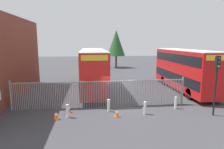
{
  "coord_description": "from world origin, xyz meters",
  "views": [
    {
      "loc": [
        -2.23,
        -15.15,
        5.22
      ],
      "look_at": [
        0.0,
        4.0,
        2.0
      ],
      "focal_mm": 31.15,
      "sensor_mm": 36.0,
      "label": 1
    }
  ],
  "objects_px": {
    "bollard_center_front": "(109,106)",
    "bollard_near_right": "(145,108)",
    "double_decker_bus_behind_fence_left": "(93,69)",
    "traffic_cone_near_kerb": "(117,113)",
    "double_decker_bus_near_gate": "(185,68)",
    "bollard_near_left": "(68,111)",
    "traffic_cone_mid_forecourt": "(56,115)",
    "traffic_cone_by_gate": "(69,109)",
    "bollard_far_right": "(176,103)",
    "traffic_light_kerbside": "(217,75)"
  },
  "relations": [
    {
      "from": "traffic_cone_by_gate",
      "to": "double_decker_bus_behind_fence_left",
      "type": "bearing_deg",
      "value": 72.94
    },
    {
      "from": "bollard_near_right",
      "to": "traffic_cone_by_gate",
      "type": "relative_size",
      "value": 1.61
    },
    {
      "from": "bollard_near_right",
      "to": "bollard_far_right",
      "type": "relative_size",
      "value": 1.0
    },
    {
      "from": "bollard_near_right",
      "to": "traffic_light_kerbside",
      "type": "height_order",
      "value": "traffic_light_kerbside"
    },
    {
      "from": "double_decker_bus_behind_fence_left",
      "to": "bollard_center_front",
      "type": "height_order",
      "value": "double_decker_bus_behind_fence_left"
    },
    {
      "from": "bollard_far_right",
      "to": "traffic_cone_near_kerb",
      "type": "bearing_deg",
      "value": -166.17
    },
    {
      "from": "bollard_center_front",
      "to": "bollard_near_right",
      "type": "distance_m",
      "value": 2.72
    },
    {
      "from": "traffic_cone_mid_forecourt",
      "to": "double_decker_bus_behind_fence_left",
      "type": "bearing_deg",
      "value": 70.61
    },
    {
      "from": "traffic_cone_mid_forecourt",
      "to": "traffic_cone_near_kerb",
      "type": "distance_m",
      "value": 4.18
    },
    {
      "from": "double_decker_bus_behind_fence_left",
      "to": "traffic_cone_by_gate",
      "type": "xyz_separation_m",
      "value": [
        -2.0,
        -6.52,
        -2.13
      ]
    },
    {
      "from": "double_decker_bus_near_gate",
      "to": "traffic_cone_near_kerb",
      "type": "height_order",
      "value": "double_decker_bus_near_gate"
    },
    {
      "from": "bollard_center_front",
      "to": "bollard_far_right",
      "type": "xyz_separation_m",
      "value": [
        5.35,
        0.06,
        0.0
      ]
    },
    {
      "from": "bollard_near_left",
      "to": "traffic_cone_near_kerb",
      "type": "relative_size",
      "value": 1.61
    },
    {
      "from": "bollard_near_left",
      "to": "double_decker_bus_near_gate",
      "type": "bearing_deg",
      "value": 28.91
    },
    {
      "from": "double_decker_bus_near_gate",
      "to": "traffic_cone_near_kerb",
      "type": "distance_m",
      "value": 10.96
    },
    {
      "from": "bollard_center_front",
      "to": "bollard_far_right",
      "type": "bearing_deg",
      "value": 0.67
    },
    {
      "from": "bollard_near_left",
      "to": "traffic_cone_mid_forecourt",
      "type": "distance_m",
      "value": 0.8
    },
    {
      "from": "bollard_center_front",
      "to": "traffic_light_kerbside",
      "type": "bearing_deg",
      "value": -12.62
    },
    {
      "from": "bollard_near_right",
      "to": "traffic_cone_mid_forecourt",
      "type": "relative_size",
      "value": 1.61
    },
    {
      "from": "double_decker_bus_near_gate",
      "to": "bollard_near_right",
      "type": "height_order",
      "value": "double_decker_bus_near_gate"
    },
    {
      "from": "double_decker_bus_behind_fence_left",
      "to": "traffic_cone_by_gate",
      "type": "height_order",
      "value": "double_decker_bus_behind_fence_left"
    },
    {
      "from": "bollard_near_right",
      "to": "double_decker_bus_near_gate",
      "type": "bearing_deg",
      "value": 46.3
    },
    {
      "from": "traffic_cone_near_kerb",
      "to": "bollard_far_right",
      "type": "bearing_deg",
      "value": 13.83
    },
    {
      "from": "bollard_center_front",
      "to": "traffic_light_kerbside",
      "type": "relative_size",
      "value": 0.22
    },
    {
      "from": "traffic_cone_by_gate",
      "to": "traffic_cone_mid_forecourt",
      "type": "bearing_deg",
      "value": -120.57
    },
    {
      "from": "double_decker_bus_behind_fence_left",
      "to": "traffic_cone_by_gate",
      "type": "bearing_deg",
      "value": -107.06
    },
    {
      "from": "bollard_near_right",
      "to": "bollard_far_right",
      "type": "xyz_separation_m",
      "value": [
        2.77,
        0.94,
        0.0
      ]
    },
    {
      "from": "double_decker_bus_near_gate",
      "to": "bollard_near_right",
      "type": "relative_size",
      "value": 11.38
    },
    {
      "from": "bollard_far_right",
      "to": "traffic_cone_mid_forecourt",
      "type": "relative_size",
      "value": 1.61
    },
    {
      "from": "bollard_far_right",
      "to": "bollard_near_right",
      "type": "bearing_deg",
      "value": -161.31
    },
    {
      "from": "bollard_near_left",
      "to": "traffic_cone_near_kerb",
      "type": "xyz_separation_m",
      "value": [
        3.45,
        -0.28,
        -0.19
      ]
    },
    {
      "from": "bollard_near_left",
      "to": "traffic_light_kerbside",
      "type": "height_order",
      "value": "traffic_light_kerbside"
    },
    {
      "from": "traffic_cone_by_gate",
      "to": "traffic_cone_near_kerb",
      "type": "distance_m",
      "value": 3.68
    },
    {
      "from": "traffic_cone_by_gate",
      "to": "traffic_light_kerbside",
      "type": "distance_m",
      "value": 10.89
    },
    {
      "from": "bollard_near_right",
      "to": "traffic_cone_near_kerb",
      "type": "bearing_deg",
      "value": -172.9
    },
    {
      "from": "double_decker_bus_behind_fence_left",
      "to": "traffic_light_kerbside",
      "type": "relative_size",
      "value": 2.51
    },
    {
      "from": "double_decker_bus_near_gate",
      "to": "double_decker_bus_behind_fence_left",
      "type": "distance_m",
      "value": 9.84
    },
    {
      "from": "traffic_cone_near_kerb",
      "to": "double_decker_bus_near_gate",
      "type": "bearing_deg",
      "value": 39.16
    },
    {
      "from": "double_decker_bus_behind_fence_left",
      "to": "traffic_cone_near_kerb",
      "type": "height_order",
      "value": "double_decker_bus_behind_fence_left"
    },
    {
      "from": "bollard_near_right",
      "to": "traffic_light_kerbside",
      "type": "bearing_deg",
      "value": -9.24
    },
    {
      "from": "double_decker_bus_behind_fence_left",
      "to": "bollard_near_left",
      "type": "xyz_separation_m",
      "value": [
        -1.99,
        -7.49,
        -1.95
      ]
    },
    {
      "from": "bollard_far_right",
      "to": "traffic_cone_mid_forecourt",
      "type": "xyz_separation_m",
      "value": [
        -9.06,
        -1.17,
        -0.19
      ]
    },
    {
      "from": "double_decker_bus_behind_fence_left",
      "to": "traffic_cone_mid_forecourt",
      "type": "distance_m",
      "value": 8.49
    },
    {
      "from": "double_decker_bus_behind_fence_left",
      "to": "bollard_near_right",
      "type": "distance_m",
      "value": 8.54
    },
    {
      "from": "bollard_far_right",
      "to": "traffic_light_kerbside",
      "type": "height_order",
      "value": "traffic_light_kerbside"
    },
    {
      "from": "bollard_far_right",
      "to": "double_decker_bus_near_gate",
      "type": "bearing_deg",
      "value": 58.2
    },
    {
      "from": "traffic_cone_mid_forecourt",
      "to": "bollard_far_right",
      "type": "bearing_deg",
      "value": 7.39
    },
    {
      "from": "bollard_center_front",
      "to": "traffic_cone_by_gate",
      "type": "distance_m",
      "value": 2.99
    },
    {
      "from": "bollard_center_front",
      "to": "traffic_light_kerbside",
      "type": "height_order",
      "value": "traffic_light_kerbside"
    },
    {
      "from": "double_decker_bus_behind_fence_left",
      "to": "traffic_cone_near_kerb",
      "type": "distance_m",
      "value": 8.19
    }
  ]
}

